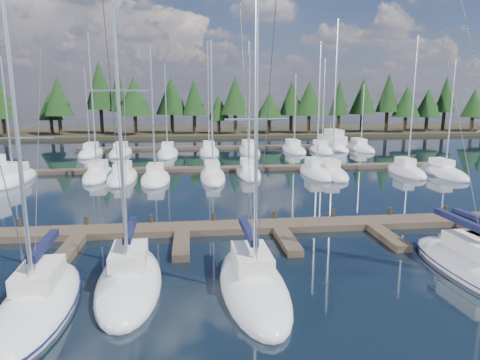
{
  "coord_description": "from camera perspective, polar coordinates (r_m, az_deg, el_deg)",
  "views": [
    {
      "loc": [
        -5.32,
        -7.73,
        8.39
      ],
      "look_at": [
        -1.93,
        22.0,
        2.43
      ],
      "focal_mm": 32.0,
      "sensor_mm": 36.0,
      "label": 1
    }
  ],
  "objects": [
    {
      "name": "ground",
      "position": [
        39.01,
        1.49,
        -1.15
      ],
      "size": [
        260.0,
        260.0,
        0.0
      ],
      "primitive_type": "plane",
      "color": "black",
      "rests_on": "ground"
    },
    {
      "name": "far_shore",
      "position": [
        98.21,
        -3.39,
        6.52
      ],
      "size": [
        220.0,
        30.0,
        0.6
      ],
      "primitive_type": "cube",
      "color": "#2C2718",
      "rests_on": "ground"
    },
    {
      "name": "main_dock",
      "position": [
        26.92,
        5.25,
        -6.49
      ],
      "size": [
        44.0,
        6.13,
        0.9
      ],
      "color": "#493C2E",
      "rests_on": "ground"
    },
    {
      "name": "back_docks",
      "position": [
        58.14,
        -1.18,
        3.17
      ],
      "size": [
        50.0,
        21.8,
        0.4
      ],
      "color": "#493C2E",
      "rests_on": "ground"
    },
    {
      "name": "front_sailboat_1",
      "position": [
        19.32,
        -25.29,
        -14.72
      ],
      "size": [
        3.15,
        8.64,
        12.5
      ],
      "color": "silver",
      "rests_on": "ground"
    },
    {
      "name": "front_sailboat_2",
      "position": [
        20.06,
        -14.53,
        -12.88
      ],
      "size": [
        3.1,
        8.1,
        15.55
      ],
      "color": "silver",
      "rests_on": "ground"
    },
    {
      "name": "front_sailboat_3",
      "position": [
        19.2,
        1.76,
        -13.7
      ],
      "size": [
        3.03,
        8.67,
        13.54
      ],
      "color": "silver",
      "rests_on": "ground"
    },
    {
      "name": "front_sailboat_4",
      "position": [
        23.45,
        29.11,
        -10.47
      ],
      "size": [
        3.22,
        9.71,
        12.48
      ],
      "color": "silver",
      "rests_on": "ground"
    },
    {
      "name": "back_sailboat_rows",
      "position": [
        54.04,
        -1.23,
        2.62
      ],
      "size": [
        46.54,
        31.13,
        16.58
      ],
      "color": "silver",
      "rests_on": "ground"
    },
    {
      "name": "motor_yacht_right",
      "position": [
        69.46,
        12.2,
        4.54
      ],
      "size": [
        4.08,
        10.42,
        5.12
      ],
      "color": "silver",
      "rests_on": "ground"
    },
    {
      "name": "tree_line",
      "position": [
        88.03,
        -3.81,
        10.61
      ],
      "size": [
        184.71,
        11.51,
        14.53
      ],
      "color": "black",
      "rests_on": "far_shore"
    }
  ]
}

